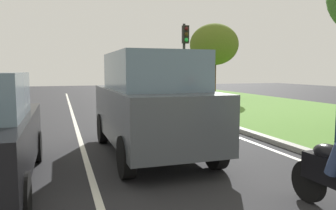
% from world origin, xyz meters
% --- Properties ---
extents(ground_plane, '(60.00, 60.00, 0.00)m').
position_xyz_m(ground_plane, '(0.00, 14.00, 0.00)').
color(ground_plane, '#262628').
extents(lane_line_center, '(0.12, 32.00, 0.01)m').
position_xyz_m(lane_line_center, '(-0.70, 14.00, 0.00)').
color(lane_line_center, silver).
rests_on(lane_line_center, ground).
extents(lane_line_right_edge, '(0.12, 32.00, 0.01)m').
position_xyz_m(lane_line_right_edge, '(3.60, 14.00, 0.00)').
color(lane_line_right_edge, silver).
rests_on(lane_line_right_edge, ground).
extents(grass_verge_right, '(9.00, 48.00, 0.06)m').
position_xyz_m(grass_verge_right, '(8.50, 14.00, 0.03)').
color(grass_verge_right, '#548433').
rests_on(grass_verge_right, ground).
extents(curb_right, '(0.24, 48.00, 0.12)m').
position_xyz_m(curb_right, '(4.10, 14.00, 0.06)').
color(curb_right, '#9E9B93').
rests_on(curb_right, ground).
extents(car_suv_ahead, '(2.00, 4.52, 2.28)m').
position_xyz_m(car_suv_ahead, '(0.75, 8.94, 1.17)').
color(car_suv_ahead, '#474C51').
rests_on(car_suv_ahead, ground).
extents(traffic_light_near_right, '(0.32, 0.50, 4.28)m').
position_xyz_m(traffic_light_near_right, '(5.01, 17.94, 2.97)').
color(traffic_light_near_right, '#2D2D2D').
rests_on(traffic_light_near_right, ground).
extents(tree_roadside_far, '(3.18, 3.18, 4.94)m').
position_xyz_m(tree_roadside_far, '(8.53, 21.77, 3.56)').
color(tree_roadside_far, '#4C331E').
rests_on(tree_roadside_far, ground).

